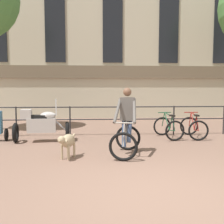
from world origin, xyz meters
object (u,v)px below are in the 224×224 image
Objects in this scene: cyclist_with_bike at (126,124)px; parked_motorcycle at (41,124)px; parked_bicycle_near_lamp at (168,128)px; parked_bicycle_mid_left at (194,127)px; dog at (67,141)px.

parked_motorcycle is (-2.50, 1.71, -0.20)m from cyclist_with_bike.
parked_bicycle_near_lamp is at bearing -91.49° from parked_motorcycle.
parked_bicycle_mid_left is (5.05, 0.36, -0.20)m from parked_motorcycle.
cyclist_with_bike is 3.31m from parked_bicycle_mid_left.
parked_motorcycle is at bearing 158.34° from cyclist_with_bike.
cyclist_with_bike is 1.47× the size of parked_bicycle_mid_left.
parked_motorcycle is at bearing 8.09° from parked_bicycle_mid_left.
cyclist_with_bike is 3.03m from parked_motorcycle.
dog is at bearing -159.97° from parked_motorcycle.
cyclist_with_bike is at bearing 34.13° from dog.
parked_bicycle_near_lamp is at bearing 3.97° from parked_bicycle_mid_left.
parked_bicycle_near_lamp is (4.17, 0.36, -0.20)m from parked_motorcycle.
dog is 0.46× the size of parked_motorcycle.
dog is 4.70m from parked_bicycle_mid_left.
parked_bicycle_near_lamp reaches higher than dog.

